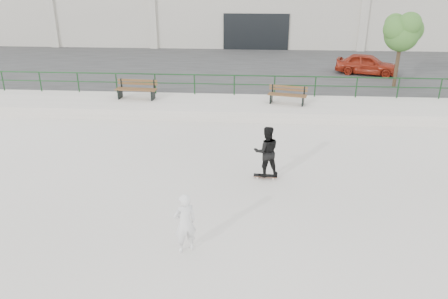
# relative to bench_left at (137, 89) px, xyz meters

# --- Properties ---
(ground) EXTENTS (120.00, 120.00, 0.00)m
(ground) POSITION_rel_bench_left_xyz_m (5.71, -9.84, -0.96)
(ground) COLOR #B8B4A8
(ground) RESTS_ON ground
(ledge) EXTENTS (30.00, 3.00, 0.50)m
(ledge) POSITION_rel_bench_left_xyz_m (5.71, -0.34, -0.71)
(ledge) COLOR silver
(ledge) RESTS_ON ground
(parking_strip) EXTENTS (60.00, 14.00, 0.50)m
(parking_strip) POSITION_rel_bench_left_xyz_m (5.71, 8.16, -0.71)
(parking_strip) COLOR #303030
(parking_strip) RESTS_ON ground
(railing) EXTENTS (28.00, 0.06, 1.03)m
(railing) POSITION_rel_bench_left_xyz_m (5.71, 0.96, 0.29)
(railing) COLOR #163E1B
(railing) RESTS_ON ledge
(bench_left) EXTENTS (2.03, 0.71, 0.92)m
(bench_left) POSITION_rel_bench_left_xyz_m (0.00, 0.00, 0.00)
(bench_left) COLOR brown
(bench_left) RESTS_ON ledge
(bench_right) EXTENTS (1.87, 0.88, 0.83)m
(bench_right) POSITION_rel_bench_left_xyz_m (7.28, -0.33, -0.04)
(bench_right) COLOR brown
(bench_right) RESTS_ON ledge
(tree) EXTENTS (2.19, 1.95, 3.90)m
(tree) POSITION_rel_bench_left_xyz_m (13.27, 3.35, 2.47)
(tree) COLOR #4E3D27
(tree) RESTS_ON parking_strip
(red_car) EXTENTS (3.87, 2.49, 1.22)m
(red_car) POSITION_rel_bench_left_xyz_m (12.37, 6.12, 0.16)
(red_car) COLOR maroon
(red_car) RESTS_ON parking_strip
(skateboard) EXTENTS (0.79, 0.25, 0.09)m
(skateboard) POSITION_rel_bench_left_xyz_m (6.17, -7.29, -0.88)
(skateboard) COLOR black
(skateboard) RESTS_ON ground
(standing_skater) EXTENTS (0.93, 0.78, 1.71)m
(standing_skater) POSITION_rel_bench_left_xyz_m (6.17, -7.29, -0.00)
(standing_skater) COLOR black
(standing_skater) RESTS_ON skateboard
(seated_skater) EXTENTS (0.68, 0.60, 1.56)m
(seated_skater) POSITION_rel_bench_left_xyz_m (4.15, -11.45, -0.18)
(seated_skater) COLOR white
(seated_skater) RESTS_ON ground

